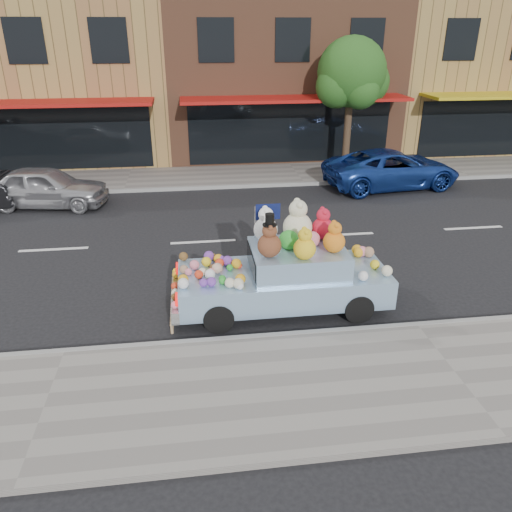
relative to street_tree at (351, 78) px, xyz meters
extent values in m
plane|color=black|center=(-2.03, -6.55, -3.69)|extent=(120.00, 120.00, 0.00)
cube|color=gray|center=(-2.03, -13.05, -3.63)|extent=(60.00, 3.00, 0.12)
cube|color=gray|center=(-2.03, -0.05, -3.63)|extent=(60.00, 3.00, 0.12)
cube|color=gray|center=(-2.03, -11.55, -3.63)|extent=(60.00, 0.12, 0.13)
cube|color=gray|center=(-2.03, -1.55, -3.63)|extent=(60.00, 0.12, 0.13)
cube|color=olive|center=(-12.03, 5.45, -0.19)|extent=(10.00, 8.00, 7.00)
cube|color=black|center=(-12.03, 1.43, -2.29)|extent=(8.50, 0.06, 2.40)
cube|color=#A1130E|center=(-12.03, 0.55, -0.79)|extent=(9.00, 1.80, 0.12)
cube|color=black|center=(-12.03, 1.43, 1.31)|extent=(1.40, 0.06, 1.60)
cube|color=black|center=(-9.03, 1.43, 1.31)|extent=(1.40, 0.06, 1.60)
cube|color=brown|center=(-2.03, 5.45, -0.19)|extent=(10.00, 8.00, 7.00)
cube|color=black|center=(-2.03, 1.43, -2.29)|extent=(8.50, 0.06, 2.40)
cube|color=#A1130E|center=(-2.03, 0.55, -0.79)|extent=(9.00, 1.80, 0.12)
cube|color=black|center=(-5.03, 1.43, 1.31)|extent=(1.40, 0.06, 1.60)
cube|color=black|center=(-2.03, 1.43, 1.31)|extent=(1.40, 0.06, 1.60)
cube|color=black|center=(0.97, 1.43, 1.31)|extent=(1.40, 0.06, 1.60)
cube|color=olive|center=(7.97, 5.45, -0.19)|extent=(10.00, 8.00, 7.00)
cube|color=black|center=(7.97, 1.43, -2.29)|extent=(8.50, 0.06, 2.40)
cube|color=black|center=(4.97, 1.43, 1.31)|extent=(1.40, 0.06, 1.60)
cylinder|color=#38281C|center=(-0.03, -0.05, -2.09)|extent=(0.28, 0.28, 3.20)
sphere|color=#224E16|center=(-0.03, -0.05, 0.23)|extent=(2.60, 2.60, 2.60)
sphere|color=#224E16|center=(0.67, 0.25, -0.17)|extent=(1.80, 1.80, 1.80)
sphere|color=#224E16|center=(-0.63, -0.25, -0.27)|extent=(1.60, 1.60, 1.60)
sphere|color=#224E16|center=(0.17, -0.65, -0.37)|extent=(1.40, 1.40, 1.40)
sphere|color=#224E16|center=(-0.33, 0.55, -0.07)|extent=(1.60, 1.60, 1.60)
imported|color=#B7B8BD|center=(-11.00, -2.81, -3.02)|extent=(4.12, 2.16, 1.34)
imported|color=#1C3E9C|center=(1.10, -2.15, -3.00)|extent=(5.24, 2.90, 1.39)
cylinder|color=black|center=(-3.09, -11.11, -3.39)|extent=(0.60, 0.20, 0.60)
cylinder|color=black|center=(-3.09, -9.55, -3.39)|extent=(0.60, 0.20, 0.60)
cylinder|color=black|center=(-5.89, -11.11, -3.39)|extent=(0.60, 0.20, 0.60)
cylinder|color=black|center=(-5.89, -9.55, -3.39)|extent=(0.60, 0.20, 0.60)
cube|color=#92B6D9|center=(-4.49, -10.33, -3.14)|extent=(4.30, 1.71, 0.60)
cube|color=#92B6D9|center=(-4.19, -10.33, -2.59)|extent=(1.90, 1.50, 0.50)
cube|color=silver|center=(-6.71, -10.33, -3.29)|extent=(0.16, 1.78, 0.26)
cube|color=red|center=(-6.66, -11.01, -2.97)|extent=(0.06, 0.28, 0.16)
cube|color=red|center=(-6.66, -9.65, -2.97)|extent=(0.06, 0.28, 0.16)
cube|color=black|center=(-5.14, -10.33, -2.59)|extent=(0.04, 1.30, 0.40)
sphere|color=brown|center=(-4.84, -10.68, -2.11)|extent=(0.47, 0.47, 0.47)
sphere|color=brown|center=(-4.84, -10.68, -1.81)|extent=(0.29, 0.29, 0.29)
sphere|color=brown|center=(-4.84, -10.78, -1.71)|extent=(0.11, 0.11, 0.11)
sphere|color=brown|center=(-4.84, -10.58, -1.71)|extent=(0.11, 0.11, 0.11)
cylinder|color=black|center=(-4.84, -10.68, -1.68)|extent=(0.28, 0.28, 0.02)
cylinder|color=black|center=(-4.84, -10.68, -1.57)|extent=(0.18, 0.18, 0.22)
sphere|color=beige|center=(-4.14, -9.98, -2.04)|extent=(0.61, 0.61, 0.61)
sphere|color=beige|center=(-4.14, -9.98, -1.64)|extent=(0.38, 0.38, 0.38)
sphere|color=beige|center=(-4.14, -10.11, -1.52)|extent=(0.14, 0.14, 0.14)
sphere|color=beige|center=(-4.14, -9.85, -1.52)|extent=(0.14, 0.14, 0.14)
sphere|color=orange|center=(-3.54, -10.63, -2.13)|extent=(0.44, 0.44, 0.44)
sphere|color=orange|center=(-3.54, -10.63, -1.84)|extent=(0.27, 0.27, 0.27)
sphere|color=orange|center=(-3.54, -10.72, -1.76)|extent=(0.10, 0.10, 0.10)
sphere|color=orange|center=(-3.54, -10.53, -1.76)|extent=(0.10, 0.10, 0.10)
sphere|color=red|center=(-3.59, -9.93, -2.11)|extent=(0.46, 0.46, 0.46)
sphere|color=red|center=(-3.59, -9.93, -1.81)|extent=(0.29, 0.29, 0.29)
sphere|color=red|center=(-3.59, -10.03, -1.72)|extent=(0.11, 0.11, 0.11)
sphere|color=red|center=(-3.59, -9.83, -1.72)|extent=(0.11, 0.11, 0.11)
sphere|color=white|center=(-4.79, -9.88, -2.09)|extent=(0.50, 0.50, 0.50)
sphere|color=white|center=(-4.79, -9.88, -1.77)|extent=(0.31, 0.31, 0.31)
sphere|color=white|center=(-4.79, -9.99, -1.67)|extent=(0.12, 0.12, 0.12)
sphere|color=white|center=(-4.79, -9.77, -1.67)|extent=(0.12, 0.12, 0.12)
sphere|color=gold|center=(-4.19, -10.88, -2.13)|extent=(0.43, 0.43, 0.43)
sphere|color=gold|center=(-4.19, -10.88, -1.85)|extent=(0.27, 0.27, 0.27)
sphere|color=gold|center=(-4.19, -10.97, -1.76)|extent=(0.10, 0.10, 0.10)
sphere|color=gold|center=(-4.19, -10.79, -1.76)|extent=(0.10, 0.10, 0.10)
sphere|color=#278F28|center=(-4.39, -10.33, -2.16)|extent=(0.40, 0.40, 0.40)
sphere|color=#CE677A|center=(-3.89, -10.28, -2.19)|extent=(0.32, 0.32, 0.32)
sphere|color=yellow|center=(-6.04, -9.91, -2.74)|extent=(0.21, 0.21, 0.21)
sphere|color=red|center=(-5.77, -9.99, -2.75)|extent=(0.19, 0.19, 0.19)
sphere|color=beige|center=(-5.64, -10.92, -2.74)|extent=(0.20, 0.20, 0.20)
sphere|color=orange|center=(-5.79, -9.79, -2.74)|extent=(0.21, 0.21, 0.21)
sphere|color=#CE677A|center=(-6.02, -9.85, -2.78)|extent=(0.13, 0.13, 0.13)
sphere|color=#653094|center=(-6.14, -10.81, -2.76)|extent=(0.17, 0.17, 0.17)
sphere|color=orange|center=(-6.53, -10.67, -2.74)|extent=(0.21, 0.21, 0.21)
sphere|color=silver|center=(-6.52, -10.84, -2.74)|extent=(0.21, 0.21, 0.21)
sphere|color=#653094|center=(-5.98, -9.64, -2.73)|extent=(0.22, 0.22, 0.22)
sphere|color=beige|center=(-5.48, -10.98, -2.74)|extent=(0.21, 0.21, 0.21)
sphere|color=brown|center=(-5.92, -10.12, -2.78)|extent=(0.13, 0.13, 0.13)
sphere|color=#278F28|center=(-5.77, -10.76, -2.77)|extent=(0.15, 0.15, 0.15)
sphere|color=silver|center=(-6.00, -10.51, -2.74)|extent=(0.21, 0.21, 0.21)
sphere|color=#8E694E|center=(-6.51, -10.19, -2.75)|extent=(0.18, 0.18, 0.18)
sphere|color=red|center=(-5.37, -10.10, -2.78)|extent=(0.13, 0.13, 0.13)
sphere|color=#653094|center=(-5.60, -9.93, -2.74)|extent=(0.22, 0.22, 0.22)
sphere|color=silver|center=(-5.86, -10.20, -2.76)|extent=(0.18, 0.18, 0.18)
sphere|color=#278F28|center=(-5.77, -10.67, -2.77)|extent=(0.15, 0.15, 0.15)
sphere|color=beige|center=(-6.14, -10.33, -2.76)|extent=(0.17, 0.17, 0.17)
sphere|color=brown|center=(-6.52, -9.56, -2.75)|extent=(0.19, 0.19, 0.19)
sphere|color=brown|center=(-5.89, -9.60, -2.77)|extent=(0.15, 0.15, 0.15)
sphere|color=#CE677A|center=(-5.97, -10.35, -2.77)|extent=(0.15, 0.15, 0.15)
sphere|color=#CE677A|center=(-6.30, -10.03, -2.74)|extent=(0.21, 0.21, 0.21)
sphere|color=red|center=(-6.22, -10.45, -2.76)|extent=(0.18, 0.18, 0.18)
sphere|color=#278F28|center=(-5.58, -10.19, -2.77)|extent=(0.14, 0.14, 0.14)
sphere|color=silver|center=(-5.46, -11.02, -2.77)|extent=(0.15, 0.15, 0.15)
sphere|color=#653094|center=(-5.99, -10.82, -2.75)|extent=(0.19, 0.19, 0.19)
sphere|color=orange|center=(-5.43, -10.09, -2.74)|extent=(0.21, 0.21, 0.21)
sphere|color=#CE677A|center=(-6.42, -10.28, -2.77)|extent=(0.15, 0.15, 0.15)
sphere|color=orange|center=(-5.42, -10.79, -2.74)|extent=(0.21, 0.21, 0.21)
sphere|color=#653094|center=(-5.73, -9.82, -2.75)|extent=(0.18, 0.18, 0.18)
sphere|color=#D8A88C|center=(-5.84, -10.28, -2.72)|extent=(0.22, 0.22, 0.22)
sphere|color=brown|center=(-6.71, -10.70, -3.09)|extent=(0.14, 0.14, 0.14)
sphere|color=yellow|center=(-6.71, -9.54, -3.10)|extent=(0.14, 0.14, 0.14)
sphere|color=beige|center=(-6.71, -10.56, -3.09)|extent=(0.15, 0.15, 0.15)
sphere|color=orange|center=(-6.71, -9.73, -3.09)|extent=(0.14, 0.14, 0.14)
sphere|color=beige|center=(-6.71, -10.46, -3.10)|extent=(0.13, 0.13, 0.13)
sphere|color=#CE677A|center=(-6.71, -11.02, -3.09)|extent=(0.15, 0.15, 0.15)
sphere|color=red|center=(-6.71, -10.28, -3.08)|extent=(0.17, 0.17, 0.17)
sphere|color=yellow|center=(-2.59, -10.50, -2.74)|extent=(0.20, 0.20, 0.20)
sphere|color=orange|center=(-2.74, -9.88, -2.73)|extent=(0.22, 0.22, 0.22)
sphere|color=#CE677A|center=(-2.65, -9.85, -2.73)|extent=(0.23, 0.23, 0.23)
sphere|color=orange|center=(-2.73, -9.75, -2.73)|extent=(0.23, 0.23, 0.23)
sphere|color=silver|center=(-3.01, -10.98, -2.74)|extent=(0.21, 0.21, 0.21)
sphere|color=orange|center=(-3.09, -9.91, -2.73)|extent=(0.23, 0.23, 0.23)
sphere|color=beige|center=(-2.47, -10.85, -2.73)|extent=(0.23, 0.23, 0.23)
sphere|color=#8E694E|center=(-2.52, -9.91, -2.72)|extent=(0.24, 0.24, 0.24)
cylinder|color=#997A54|center=(-6.79, -11.18, -3.53)|extent=(0.06, 0.06, 0.17)
sphere|color=#997A54|center=(-6.79, -11.18, -3.43)|extent=(0.07, 0.07, 0.07)
cylinder|color=#997A54|center=(-6.79, -11.09, -3.53)|extent=(0.06, 0.06, 0.17)
sphere|color=#997A54|center=(-6.79, -11.09, -3.43)|extent=(0.07, 0.07, 0.07)
cylinder|color=#997A54|center=(-6.79, -11.00, -3.53)|extent=(0.06, 0.06, 0.17)
sphere|color=#997A54|center=(-6.79, -11.00, -3.43)|extent=(0.07, 0.07, 0.07)
cylinder|color=#997A54|center=(-6.79, -10.91, -3.53)|extent=(0.06, 0.06, 0.17)
sphere|color=#997A54|center=(-6.79, -10.91, -3.43)|extent=(0.07, 0.07, 0.07)
cylinder|color=#997A54|center=(-6.79, -10.83, -3.53)|extent=(0.06, 0.06, 0.17)
sphere|color=#997A54|center=(-6.79, -10.83, -3.43)|extent=(0.07, 0.07, 0.07)
cylinder|color=#997A54|center=(-6.79, -10.74, -3.53)|extent=(0.06, 0.06, 0.17)
sphere|color=#997A54|center=(-6.79, -10.74, -3.43)|extent=(0.07, 0.07, 0.07)
cylinder|color=#997A54|center=(-6.79, -10.65, -3.53)|extent=(0.06, 0.06, 0.17)
sphere|color=#997A54|center=(-6.79, -10.65, -3.43)|extent=(0.07, 0.07, 0.07)
cylinder|color=#997A54|center=(-6.79, -10.56, -3.53)|extent=(0.06, 0.06, 0.17)
sphere|color=#997A54|center=(-6.79, -10.56, -3.43)|extent=(0.07, 0.07, 0.07)
cylinder|color=#997A54|center=(-6.79, -10.47, -3.53)|extent=(0.06, 0.06, 0.17)
sphere|color=#997A54|center=(-6.79, -10.47, -3.43)|extent=(0.07, 0.07, 0.07)
cylinder|color=#997A54|center=(-6.79, -10.38, -3.53)|extent=(0.06, 0.06, 0.17)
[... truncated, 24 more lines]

